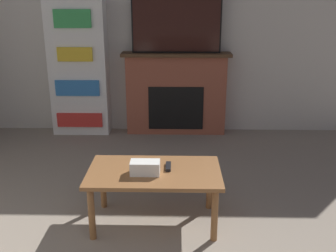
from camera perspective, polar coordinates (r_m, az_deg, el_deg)
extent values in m
cube|color=beige|center=(5.06, 0.88, 14.28)|extent=(6.17, 0.06, 2.70)
cube|color=brown|center=(5.05, 1.16, 4.52)|extent=(1.26, 0.22, 1.00)
cube|color=black|center=(4.98, 1.15, 2.58)|extent=(0.69, 0.01, 0.55)
cube|color=#4C331E|center=(4.93, 1.20, 10.35)|extent=(1.36, 0.28, 0.04)
cube|color=black|center=(4.90, 1.23, 14.60)|extent=(1.09, 0.03, 0.69)
cube|color=#331914|center=(4.88, 1.23, 14.58)|extent=(1.05, 0.01, 0.66)
cube|color=brown|center=(3.02, -2.00, -6.73)|extent=(1.02, 0.59, 0.03)
cylinder|color=brown|center=(2.98, -11.03, -12.36)|extent=(0.05, 0.05, 0.42)
cylinder|color=brown|center=(2.93, 6.78, -12.70)|extent=(0.05, 0.05, 0.42)
cylinder|color=brown|center=(3.38, -9.42, -8.34)|extent=(0.05, 0.05, 0.42)
cylinder|color=brown|center=(3.34, 6.04, -8.56)|extent=(0.05, 0.05, 0.42)
cube|color=white|center=(2.95, -3.35, -6.04)|extent=(0.22, 0.12, 0.10)
cube|color=black|center=(3.05, 0.04, -5.89)|extent=(0.04, 0.15, 0.02)
cube|color=white|center=(5.11, -12.80, 8.03)|extent=(0.72, 0.26, 1.66)
cube|color=red|center=(5.12, -12.69, 0.85)|extent=(0.57, 0.03, 0.18)
cube|color=#2D70B7|center=(5.02, -13.02, 5.39)|extent=(0.55, 0.03, 0.19)
cube|color=gold|center=(4.94, -13.37, 10.09)|extent=(0.43, 0.03, 0.17)
cube|color=green|center=(4.90, -13.74, 14.90)|extent=(0.44, 0.03, 0.21)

